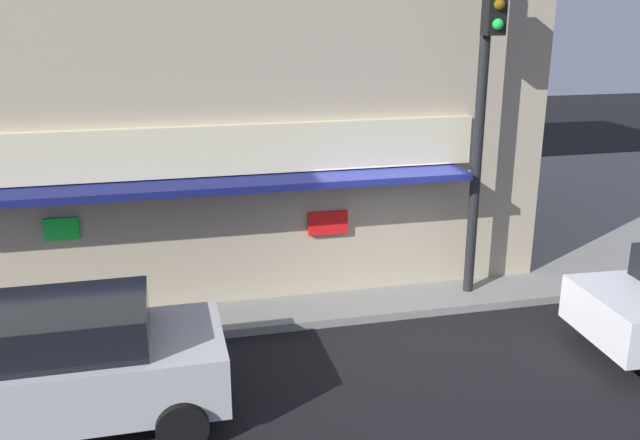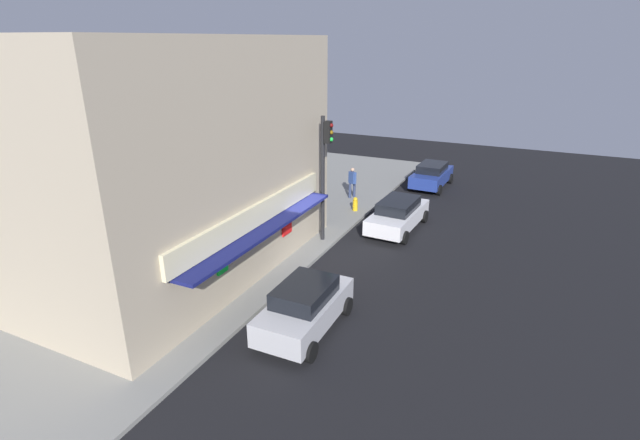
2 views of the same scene
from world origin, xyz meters
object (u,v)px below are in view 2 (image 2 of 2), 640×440
object	(u,v)px
fire_hydrant	(355,204)
parked_car_silver	(305,307)
traffic_light	(325,164)
parked_car_blue	(432,175)
parked_car_white	(398,214)
trash_can	(245,274)
pedestrian	(352,181)

from	to	relation	value
fire_hydrant	parked_car_silver	xyz separation A→B (m)	(-11.09, -2.62, 0.35)
traffic_light	fire_hydrant	size ratio (longest dim) A/B	7.55
fire_hydrant	parked_car_blue	size ratio (longest dim) A/B	0.18
traffic_light	parked_car_silver	world-z (taller)	traffic_light
parked_car_blue	parked_car_white	world-z (taller)	parked_car_white
parked_car_white	fire_hydrant	bearing A→B (deg)	64.65
fire_hydrant	parked_car_blue	world-z (taller)	parked_car_blue
fire_hydrant	parked_car_white	distance (m)	3.09
parked_car_silver	parked_car_white	distance (m)	9.78
trash_can	parked_car_silver	distance (m)	3.73
fire_hydrant	pedestrian	bearing A→B (deg)	26.17
traffic_light	parked_car_white	xyz separation A→B (m)	(3.04, -2.60, -2.97)
fire_hydrant	trash_can	xyz separation A→B (m)	(-9.53, 0.75, 0.03)
fire_hydrant	trash_can	size ratio (longest dim) A/B	0.96
pedestrian	parked_car_silver	world-z (taller)	pedestrian
trash_can	parked_car_white	distance (m)	8.95
parked_car_blue	parked_car_silver	xyz separation A→B (m)	(-17.71, -0.00, 0.05)
fire_hydrant	parked_car_blue	xyz separation A→B (m)	(6.61, -2.61, 0.30)
traffic_light	pedestrian	world-z (taller)	traffic_light
fire_hydrant	trash_can	bearing A→B (deg)	175.49
parked_car_blue	pedestrian	bearing A→B (deg)	141.29
pedestrian	parked_car_white	world-z (taller)	pedestrian
fire_hydrant	parked_car_silver	distance (m)	11.40
fire_hydrant	parked_car_white	bearing A→B (deg)	-115.35
traffic_light	parked_car_silver	bearing A→B (deg)	-160.13
parked_car_silver	trash_can	bearing A→B (deg)	65.12
fire_hydrant	parked_car_white	xyz separation A→B (m)	(-1.32, -2.78, 0.30)
trash_can	parked_car_blue	xyz separation A→B (m)	(16.15, -3.37, 0.27)
trash_can	pedestrian	size ratio (longest dim) A/B	0.44
trash_can	parked_car_white	world-z (taller)	parked_car_white
parked_car_silver	fire_hydrant	bearing A→B (deg)	13.27
fire_hydrant	pedestrian	distance (m)	2.40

